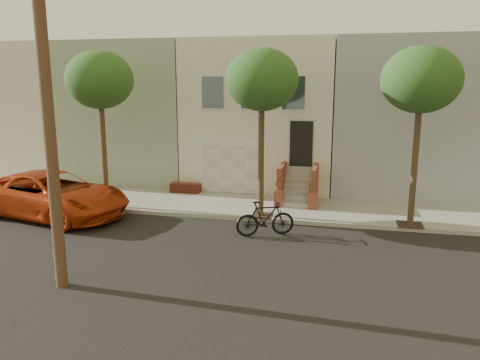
# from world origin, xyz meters

# --- Properties ---
(ground) EXTENTS (90.00, 90.00, 0.00)m
(ground) POSITION_xyz_m (0.00, 0.00, 0.00)
(ground) COLOR black
(ground) RESTS_ON ground
(sidewalk) EXTENTS (40.00, 3.70, 0.15)m
(sidewalk) POSITION_xyz_m (0.00, 5.35, 0.07)
(sidewalk) COLOR gray
(sidewalk) RESTS_ON ground
(house_row) EXTENTS (33.10, 11.70, 7.00)m
(house_row) POSITION_xyz_m (0.00, 11.19, 3.64)
(house_row) COLOR beige
(house_row) RESTS_ON sidewalk
(tree_left) EXTENTS (2.70, 2.57, 6.30)m
(tree_left) POSITION_xyz_m (-5.50, 3.90, 5.26)
(tree_left) COLOR #2D2116
(tree_left) RESTS_ON sidewalk
(tree_mid) EXTENTS (2.70, 2.57, 6.30)m
(tree_mid) POSITION_xyz_m (1.00, 3.90, 5.26)
(tree_mid) COLOR #2D2116
(tree_mid) RESTS_ON sidewalk
(tree_right) EXTENTS (2.70, 2.57, 6.30)m
(tree_right) POSITION_xyz_m (6.50, 3.90, 5.26)
(tree_right) COLOR #2D2116
(tree_right) RESTS_ON sidewalk
(pickup_truck) EXTENTS (6.86, 4.26, 1.77)m
(pickup_truck) POSITION_xyz_m (-7.08, 2.48, 0.88)
(pickup_truck) COLOR #B5340F
(pickup_truck) RESTS_ON ground
(motorcycle) EXTENTS (2.12, 1.37, 1.24)m
(motorcycle) POSITION_xyz_m (1.50, 1.99, 0.62)
(motorcycle) COLOR black
(motorcycle) RESTS_ON ground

